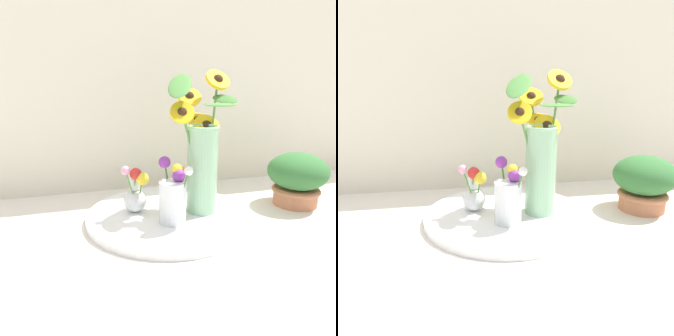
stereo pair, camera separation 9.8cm
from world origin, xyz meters
TOP-DOWN VIEW (x-y plane):
  - ground_plane at (0.00, 0.00)m, footprint 6.00×6.00m
  - wall_back at (0.00, 0.48)m, footprint 3.60×0.06m
  - serving_tray at (0.03, 0.11)m, footprint 0.50×0.50m
  - mason_jar_sunflowers at (0.13, 0.10)m, footprint 0.24×0.24m
  - vase_small_center at (0.02, 0.04)m, footprint 0.09×0.11m
  - vase_bulb_right at (-0.07, 0.14)m, footprint 0.08×0.09m
  - potted_plant at (0.49, 0.11)m, footprint 0.20×0.20m

SIDE VIEW (x-z plane):
  - ground_plane at x=0.00m, z-range 0.00..0.00m
  - serving_tray at x=0.03m, z-range 0.00..0.02m
  - vase_bulb_right at x=-0.07m, z-range 0.01..0.16m
  - potted_plant at x=0.49m, z-range 0.01..0.19m
  - vase_small_center at x=0.02m, z-range 0.01..0.19m
  - mason_jar_sunflowers at x=0.13m, z-range -0.01..0.42m
  - wall_back at x=0.00m, z-range 0.00..1.40m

